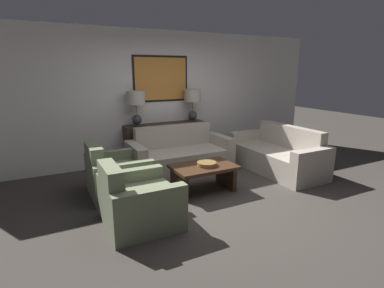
% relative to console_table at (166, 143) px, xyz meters
% --- Properties ---
extents(ground_plane, '(20.00, 20.00, 0.00)m').
position_rel_console_table_xyz_m(ground_plane, '(0.00, -2.12, -0.41)').
color(ground_plane, '#3D3833').
extents(back_wall, '(7.62, 0.12, 2.65)m').
position_rel_console_table_xyz_m(back_wall, '(0.00, 0.28, 0.92)').
color(back_wall, silver).
rests_on(back_wall, ground_plane).
extents(console_table, '(1.69, 0.40, 0.81)m').
position_rel_console_table_xyz_m(console_table, '(0.00, 0.00, 0.00)').
color(console_table, '#332319').
rests_on(console_table, ground_plane).
extents(table_lamp_left, '(0.35, 0.35, 0.68)m').
position_rel_console_table_xyz_m(table_lamp_left, '(-0.61, 0.00, 0.87)').
color(table_lamp_left, '#333338').
rests_on(table_lamp_left, console_table).
extents(table_lamp_right, '(0.35, 0.35, 0.68)m').
position_rel_console_table_xyz_m(table_lamp_right, '(0.61, 0.00, 0.87)').
color(table_lamp_right, '#333338').
rests_on(table_lamp_right, console_table).
extents(couch_by_back_wall, '(1.91, 0.86, 0.84)m').
position_rel_console_table_xyz_m(couch_by_back_wall, '(0.00, -0.64, -0.12)').
color(couch_by_back_wall, '#ADA393').
rests_on(couch_by_back_wall, ground_plane).
extents(couch_by_side, '(0.86, 1.91, 0.84)m').
position_rel_console_table_xyz_m(couch_by_side, '(1.67, -1.47, -0.12)').
color(couch_by_side, '#ADA393').
rests_on(couch_by_side, ground_plane).
extents(coffee_table, '(0.98, 0.64, 0.43)m').
position_rel_console_table_xyz_m(coffee_table, '(-0.09, -1.72, -0.11)').
color(coffee_table, '#3D2616').
rests_on(coffee_table, ground_plane).
extents(decorative_bowl, '(0.30, 0.30, 0.06)m').
position_rel_console_table_xyz_m(decorative_bowl, '(-0.05, -1.75, 0.05)').
color(decorative_bowl, olive).
rests_on(decorative_bowl, coffee_table).
extents(armchair_near_back_wall, '(0.87, 0.91, 0.81)m').
position_rel_console_table_xyz_m(armchair_near_back_wall, '(-1.33, -1.18, -0.12)').
color(armchair_near_back_wall, '#707A5B').
rests_on(armchair_near_back_wall, ground_plane).
extents(armchair_near_camera, '(0.87, 0.91, 0.81)m').
position_rel_console_table_xyz_m(armchair_near_camera, '(-1.33, -2.26, -0.12)').
color(armchair_near_camera, '#707A5B').
rests_on(armchair_near_camera, ground_plane).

